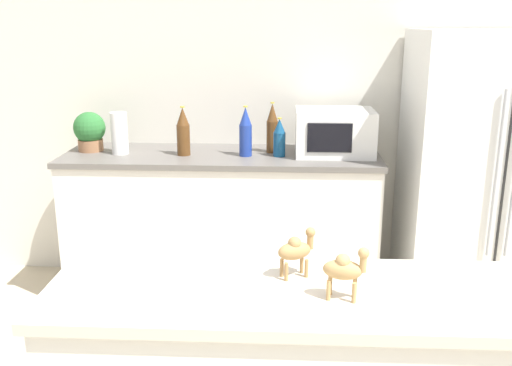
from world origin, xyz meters
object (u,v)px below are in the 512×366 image
(back_bottle_0, at_px, (272,129))
(potted_plant, at_px, (90,131))
(microwave, at_px, (334,132))
(refrigerator, at_px, (482,173))
(back_bottle_1, at_px, (183,132))
(back_bottle_2, at_px, (246,132))
(paper_towel_roll, at_px, (119,133))
(camel_figurine, at_px, (296,250))
(camel_figurine_second, at_px, (345,269))
(back_bottle_3, at_px, (279,138))

(back_bottle_0, bearing_deg, potted_plant, -179.09)
(microwave, bearing_deg, refrigerator, -5.52)
(back_bottle_1, bearing_deg, back_bottle_2, -0.17)
(potted_plant, distance_m, back_bottle_2, 1.01)
(back_bottle_0, xyz_separation_m, back_bottle_1, (-0.55, -0.11, -0.01))
(paper_towel_roll, height_order, back_bottle_2, back_bottle_2)
(back_bottle_1, xyz_separation_m, back_bottle_2, (0.39, -0.00, 0.00))
(camel_figurine, distance_m, camel_figurine_second, 0.20)
(back_bottle_1, xyz_separation_m, camel_figurine_second, (0.80, -1.95, -0.01))
(refrigerator, relative_size, potted_plant, 6.78)
(microwave, bearing_deg, camel_figurine_second, -93.76)
(back_bottle_0, bearing_deg, refrigerator, -5.51)
(paper_towel_roll, bearing_deg, back_bottle_2, -1.30)
(refrigerator, height_order, microwave, refrigerator)
(camel_figurine, bearing_deg, paper_towel_roll, 120.44)
(microwave, bearing_deg, back_bottle_3, -167.83)
(potted_plant, relative_size, camel_figurine, 1.62)
(back_bottle_1, distance_m, back_bottle_3, 0.59)
(back_bottle_0, height_order, camel_figurine_second, back_bottle_0)
(potted_plant, height_order, back_bottle_2, back_bottle_2)
(potted_plant, bearing_deg, microwave, -0.69)
(back_bottle_1, bearing_deg, microwave, 4.33)
(potted_plant, xyz_separation_m, paper_towel_roll, (0.21, -0.07, 0.00))
(refrigerator, xyz_separation_m, camel_figurine, (-1.16, -1.79, 0.22))
(paper_towel_roll, bearing_deg, microwave, 2.31)
(camel_figurine_second, bearing_deg, back_bottle_3, 96.09)
(paper_towel_roll, xyz_separation_m, back_bottle_3, (1.00, -0.02, -0.02))
(refrigerator, distance_m, camel_figurine, 2.15)
(microwave, relative_size, camel_figurine, 3.11)
(back_bottle_1, distance_m, camel_figurine_second, 2.11)
(potted_plant, relative_size, microwave, 0.52)
(potted_plant, relative_size, back_bottle_2, 0.81)
(back_bottle_1, bearing_deg, refrigerator, -0.49)
(refrigerator, height_order, back_bottle_2, refrigerator)
(camel_figurine_second, bearing_deg, back_bottle_1, 112.34)
(paper_towel_roll, relative_size, camel_figurine, 1.69)
(back_bottle_3, height_order, camel_figurine_second, back_bottle_3)
(back_bottle_2, bearing_deg, back_bottle_3, -0.40)
(back_bottle_1, relative_size, back_bottle_2, 0.98)
(refrigerator, relative_size, paper_towel_roll, 6.52)
(back_bottle_0, relative_size, back_bottle_2, 1.03)
(back_bottle_1, bearing_deg, paper_towel_roll, 177.62)
(back_bottle_2, distance_m, camel_figurine_second, 1.99)
(potted_plant, xyz_separation_m, camel_figurine_second, (1.42, -2.04, 0.00))
(back_bottle_1, xyz_separation_m, back_bottle_3, (0.59, -0.00, -0.03))
(paper_towel_roll, height_order, back_bottle_0, back_bottle_0)
(microwave, bearing_deg, back_bottle_1, -175.67)
(microwave, height_order, back_bottle_1, back_bottle_1)
(camel_figurine, bearing_deg, potted_plant, 124.11)
(back_bottle_3, bearing_deg, back_bottle_0, 113.03)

